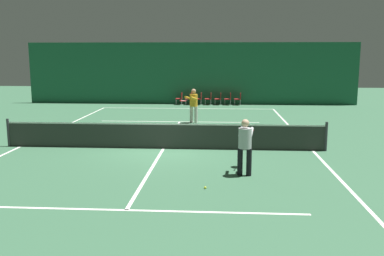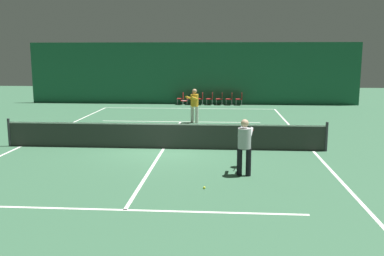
{
  "view_description": "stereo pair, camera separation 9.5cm",
  "coord_description": "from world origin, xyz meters",
  "px_view_note": "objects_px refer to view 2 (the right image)",
  "views": [
    {
      "loc": [
        2.1,
        -15.5,
        3.5
      ],
      "look_at": [
        1.13,
        -0.89,
        0.95
      ],
      "focal_mm": 40.0,
      "sensor_mm": 36.0,
      "label": 1
    },
    {
      "loc": [
        2.19,
        -15.5,
        3.5
      ],
      "look_at": [
        1.13,
        -0.89,
        0.95
      ],
      "focal_mm": 40.0,
      "sensor_mm": 36.0,
      "label": 2
    }
  ],
  "objects_px": {
    "player_far": "(194,103)",
    "courtside_chair_0": "(181,98)",
    "courtside_chair_1": "(191,98)",
    "courtside_chair_2": "(201,98)",
    "player_near": "(245,143)",
    "courtside_chair_4": "(220,98)",
    "courtside_chair_3": "(211,98)",
    "tennis_ball": "(204,188)",
    "tennis_net": "(164,135)",
    "courtside_chair_5": "(230,98)",
    "courtside_chair_6": "(240,98)"
  },
  "relations": [
    {
      "from": "courtside_chair_3",
      "to": "courtside_chair_2",
      "type": "bearing_deg",
      "value": -90.0
    },
    {
      "from": "player_far",
      "to": "courtside_chair_3",
      "type": "relative_size",
      "value": 2.07
    },
    {
      "from": "courtside_chair_0",
      "to": "courtside_chair_4",
      "type": "relative_size",
      "value": 1.0
    },
    {
      "from": "courtside_chair_1",
      "to": "courtside_chair_3",
      "type": "height_order",
      "value": "same"
    },
    {
      "from": "courtside_chair_1",
      "to": "tennis_ball",
      "type": "bearing_deg",
      "value": 5.34
    },
    {
      "from": "player_far",
      "to": "courtside_chair_4",
      "type": "xyz_separation_m",
      "value": [
        1.28,
        7.83,
        -0.53
      ]
    },
    {
      "from": "courtside_chair_2",
      "to": "courtside_chair_4",
      "type": "relative_size",
      "value": 1.0
    },
    {
      "from": "courtside_chair_1",
      "to": "player_near",
      "type": "bearing_deg",
      "value": 9.34
    },
    {
      "from": "player_near",
      "to": "courtside_chair_1",
      "type": "relative_size",
      "value": 1.97
    },
    {
      "from": "player_near",
      "to": "courtside_chair_2",
      "type": "bearing_deg",
      "value": 16.29
    },
    {
      "from": "courtside_chair_0",
      "to": "courtside_chair_6",
      "type": "xyz_separation_m",
      "value": [
        4.05,
        0.0,
        0.0
      ]
    },
    {
      "from": "tennis_net",
      "to": "courtside_chair_0",
      "type": "relative_size",
      "value": 14.29
    },
    {
      "from": "player_far",
      "to": "courtside_chair_0",
      "type": "xyz_separation_m",
      "value": [
        -1.42,
        7.83,
        -0.53
      ]
    },
    {
      "from": "player_far",
      "to": "courtside_chair_3",
      "type": "height_order",
      "value": "player_far"
    },
    {
      "from": "tennis_net",
      "to": "player_far",
      "type": "xyz_separation_m",
      "value": [
        0.73,
        6.09,
        0.5
      ]
    },
    {
      "from": "courtside_chair_1",
      "to": "courtside_chair_3",
      "type": "distance_m",
      "value": 1.35
    },
    {
      "from": "courtside_chair_3",
      "to": "tennis_ball",
      "type": "xyz_separation_m",
      "value": [
        0.39,
        -18.64,
        -0.45
      ]
    },
    {
      "from": "player_far",
      "to": "courtside_chair_2",
      "type": "bearing_deg",
      "value": -152.4
    },
    {
      "from": "courtside_chair_1",
      "to": "courtside_chair_4",
      "type": "height_order",
      "value": "same"
    },
    {
      "from": "player_far",
      "to": "courtside_chair_6",
      "type": "height_order",
      "value": "player_far"
    },
    {
      "from": "courtside_chair_6",
      "to": "courtside_chair_1",
      "type": "bearing_deg",
      "value": -90.0
    },
    {
      "from": "courtside_chair_4",
      "to": "player_far",
      "type": "bearing_deg",
      "value": -9.32
    },
    {
      "from": "player_near",
      "to": "tennis_ball",
      "type": "xyz_separation_m",
      "value": [
        -1.1,
        -1.38,
        -0.93
      ]
    },
    {
      "from": "player_far",
      "to": "tennis_ball",
      "type": "distance_m",
      "value": 10.91
    },
    {
      "from": "courtside_chair_0",
      "to": "courtside_chair_5",
      "type": "xyz_separation_m",
      "value": [
        3.38,
        0.0,
        0.0
      ]
    },
    {
      "from": "player_near",
      "to": "courtside_chair_0",
      "type": "height_order",
      "value": "player_near"
    },
    {
      "from": "player_near",
      "to": "courtside_chair_1",
      "type": "bearing_deg",
      "value": 18.48
    },
    {
      "from": "courtside_chair_0",
      "to": "tennis_ball",
      "type": "distance_m",
      "value": 18.81
    },
    {
      "from": "courtside_chair_2",
      "to": "courtside_chair_5",
      "type": "xyz_separation_m",
      "value": [
        2.03,
        0.0,
        0.0
      ]
    },
    {
      "from": "courtside_chair_3",
      "to": "tennis_ball",
      "type": "bearing_deg",
      "value": 1.2
    },
    {
      "from": "player_far",
      "to": "courtside_chair_5",
      "type": "height_order",
      "value": "player_far"
    },
    {
      "from": "tennis_net",
      "to": "tennis_ball",
      "type": "height_order",
      "value": "tennis_net"
    },
    {
      "from": "courtside_chair_1",
      "to": "courtside_chair_2",
      "type": "height_order",
      "value": "same"
    },
    {
      "from": "player_far",
      "to": "courtside_chair_1",
      "type": "height_order",
      "value": "player_far"
    },
    {
      "from": "player_near",
      "to": "courtside_chair_6",
      "type": "xyz_separation_m",
      "value": [
        0.54,
        17.27,
        -0.48
      ]
    },
    {
      "from": "courtside_chair_3",
      "to": "courtside_chair_5",
      "type": "relative_size",
      "value": 1.0
    },
    {
      "from": "courtside_chair_0",
      "to": "courtside_chair_4",
      "type": "bearing_deg",
      "value": 90.0
    },
    {
      "from": "player_far",
      "to": "courtside_chair_1",
      "type": "xyz_separation_m",
      "value": [
        -0.74,
        7.83,
        -0.53
      ]
    },
    {
      "from": "courtside_chair_3",
      "to": "tennis_ball",
      "type": "relative_size",
      "value": 12.73
    },
    {
      "from": "courtside_chair_1",
      "to": "courtside_chair_6",
      "type": "relative_size",
      "value": 1.0
    },
    {
      "from": "player_far",
      "to": "courtside_chair_0",
      "type": "bearing_deg",
      "value": -142.62
    },
    {
      "from": "tennis_net",
      "to": "courtside_chair_4",
      "type": "height_order",
      "value": "tennis_net"
    },
    {
      "from": "tennis_net",
      "to": "courtside_chair_6",
      "type": "height_order",
      "value": "tennis_net"
    },
    {
      "from": "player_near",
      "to": "courtside_chair_3",
      "type": "bearing_deg",
      "value": 14.07
    },
    {
      "from": "courtside_chair_2",
      "to": "courtside_chair_5",
      "type": "distance_m",
      "value": 2.03
    },
    {
      "from": "courtside_chair_1",
      "to": "tennis_net",
      "type": "bearing_deg",
      "value": 0.05
    },
    {
      "from": "player_near",
      "to": "player_far",
      "type": "bearing_deg",
      "value": 21.68
    },
    {
      "from": "player_near",
      "to": "courtside_chair_1",
      "type": "xyz_separation_m",
      "value": [
        -2.84,
        17.27,
        -0.48
      ]
    },
    {
      "from": "player_far",
      "to": "courtside_chair_6",
      "type": "bearing_deg",
      "value": -171.48
    },
    {
      "from": "courtside_chair_4",
      "to": "courtside_chair_3",
      "type": "bearing_deg",
      "value": -90.0
    }
  ]
}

